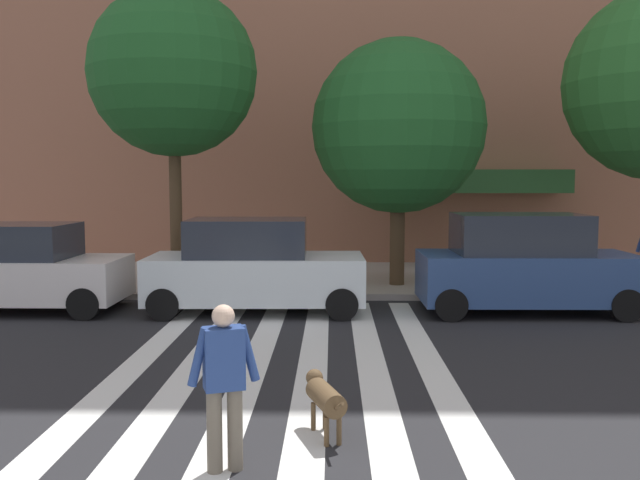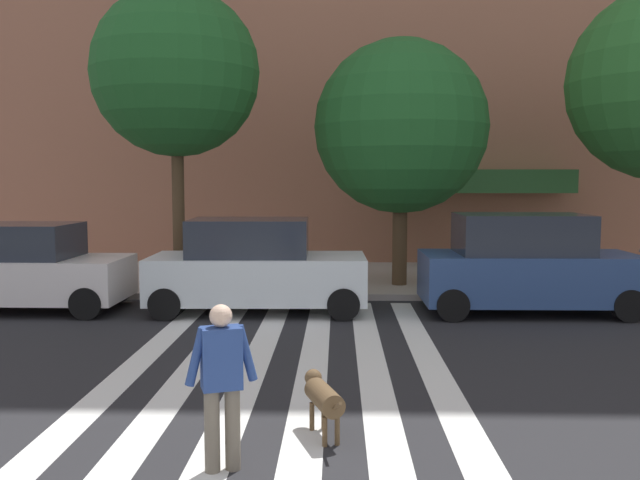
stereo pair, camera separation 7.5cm
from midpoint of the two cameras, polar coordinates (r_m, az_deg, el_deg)
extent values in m
plane|color=#232326|center=(8.74, -1.30, -13.66)|extent=(160.00, 160.00, 0.00)
cube|color=#B3A69D|center=(18.60, 0.24, -3.27)|extent=(80.00, 6.00, 0.15)
cube|color=silver|center=(9.25, -18.18, -12.84)|extent=(0.45, 13.65, 0.01)
cube|color=silver|center=(8.99, -12.62, -13.22)|extent=(0.45, 13.65, 0.01)
cube|color=silver|center=(8.82, -6.78, -13.50)|extent=(0.45, 13.65, 0.01)
cube|color=silver|center=(8.74, -0.76, -13.64)|extent=(0.45, 13.65, 0.01)
cube|color=silver|center=(8.75, 5.31, -13.64)|extent=(0.45, 13.65, 0.01)
cube|color=silver|center=(8.86, 11.29, -13.49)|extent=(0.45, 13.65, 0.01)
cube|color=#2C5E2E|center=(21.22, 13.24, 4.90)|extent=(5.69, 1.60, 0.70)
cube|color=silver|center=(15.75, -24.01, -3.00)|extent=(4.51, 1.99, 0.89)
cube|color=#232833|center=(15.74, -24.71, -0.05)|extent=(2.69, 1.74, 0.73)
cylinder|color=black|center=(15.95, -16.81, -4.00)|extent=(0.66, 0.22, 0.66)
cylinder|color=black|center=(14.29, -19.13, -5.12)|extent=(0.66, 0.22, 0.66)
cube|color=silver|center=(14.31, -5.13, -3.23)|extent=(4.57, 2.05, 0.95)
cube|color=#232833|center=(14.23, -5.88, 0.23)|extent=(2.50, 1.77, 0.78)
cylinder|color=black|center=(15.20, 1.94, -4.23)|extent=(0.66, 0.23, 0.66)
cylinder|color=black|center=(13.44, 2.16, -5.48)|extent=(0.66, 0.23, 0.66)
cylinder|color=black|center=(15.51, -11.40, -4.14)|extent=(0.66, 0.23, 0.66)
cylinder|color=black|center=(13.79, -12.90, -5.34)|extent=(0.66, 0.23, 0.66)
cube|color=navy|center=(14.77, 17.46, -3.06)|extent=(4.45, 1.94, 1.01)
cube|color=#232833|center=(14.62, 16.89, 0.50)|extent=(2.65, 1.70, 0.83)
cylinder|color=black|center=(16.22, 22.46, -4.02)|extent=(0.66, 0.22, 0.66)
cylinder|color=black|center=(14.63, 24.96, -5.09)|extent=(0.66, 0.22, 0.66)
cylinder|color=black|center=(15.30, 10.21, -4.24)|extent=(0.66, 0.22, 0.66)
cylinder|color=black|center=(13.60, 11.38, -5.45)|extent=(0.66, 0.22, 0.66)
cylinder|color=#4C3823|center=(16.77, -11.83, 3.01)|extent=(0.30, 0.30, 4.11)
sphere|color=#1E5623|center=(16.95, -12.04, 13.78)|extent=(4.05, 4.05, 4.05)
cylinder|color=#4C3823|center=(16.99, 6.93, 0.86)|extent=(0.37, 0.37, 2.78)
sphere|color=#1E5623|center=(16.99, 7.03, 9.56)|extent=(4.32, 4.32, 4.32)
cylinder|color=#6B6051|center=(6.79, -8.85, -15.75)|extent=(0.19, 0.19, 0.82)
cylinder|color=#6B6051|center=(6.81, -7.12, -15.63)|extent=(0.19, 0.19, 0.82)
cube|color=navy|center=(6.58, -8.06, -9.90)|extent=(0.44, 0.35, 0.60)
cylinder|color=navy|center=(6.54, -10.17, -9.76)|extent=(0.24, 0.16, 0.57)
cylinder|color=navy|center=(6.61, -5.98, -9.53)|extent=(0.24, 0.16, 0.57)
sphere|color=beige|center=(6.48, -8.11, -6.40)|extent=(0.28, 0.28, 0.22)
cylinder|color=brown|center=(7.51, 0.66, -13.26)|extent=(0.46, 0.73, 0.26)
sphere|color=brown|center=(7.86, -0.30, -11.64)|extent=(0.25, 0.25, 0.20)
cylinder|color=brown|center=(7.10, 1.78, -13.95)|extent=(0.11, 0.23, 0.16)
cylinder|color=brown|center=(7.80, -0.40, -14.80)|extent=(0.07, 0.07, 0.32)
cylinder|color=brown|center=(7.84, 0.61, -14.69)|extent=(0.07, 0.07, 0.32)
cylinder|color=brown|center=(7.38, 0.71, -16.01)|extent=(0.07, 0.07, 0.32)
cylinder|color=brown|center=(7.42, 1.78, -15.89)|extent=(0.07, 0.07, 0.32)
camera|label=1|loc=(0.04, -89.77, 0.02)|focal=37.60mm
camera|label=2|loc=(0.04, 90.23, -0.02)|focal=37.60mm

